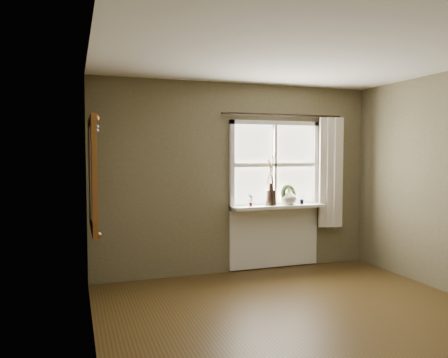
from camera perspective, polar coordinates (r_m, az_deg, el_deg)
floor at (r=4.32m, az=13.16°, el=-19.07°), size 4.50×4.50×0.00m
ceiling at (r=4.11m, az=13.66°, el=16.77°), size 4.50×4.50×0.00m
wall_back at (r=6.07m, az=1.66°, el=0.13°), size 4.00×0.10×2.60m
wall_left at (r=3.39m, az=-17.34°, el=-2.57°), size 0.10×4.50×2.60m
window_frame at (r=6.21m, az=6.65°, el=1.84°), size 1.36×0.06×1.24m
window_sill at (r=6.16m, az=7.05°, el=-3.58°), size 1.36×0.26×0.04m
window_apron at (r=6.32m, az=6.58°, el=-7.43°), size 1.36×0.04×0.88m
dark_jug at (r=6.10m, az=6.15°, el=-2.44°), size 0.18×0.18×0.21m
cream_vase at (r=6.22m, az=8.44°, el=-2.27°), size 0.28×0.28×0.23m
wreath at (r=6.26m, az=8.41°, el=-2.29°), size 0.32×0.22×0.30m
potted_plant_left at (r=5.98m, az=3.49°, el=-2.76°), size 0.11×0.09×0.17m
potted_plant_right at (r=6.33m, az=10.19°, el=-2.56°), size 0.10×0.09×0.15m
curtain at (r=6.54m, az=13.66°, el=0.84°), size 0.36×0.12×1.59m
curtain_rod at (r=6.23m, az=7.77°, el=8.28°), size 1.84×0.03×0.03m
gilt_mirror at (r=4.76m, az=-16.85°, el=0.60°), size 0.10×1.01×1.20m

